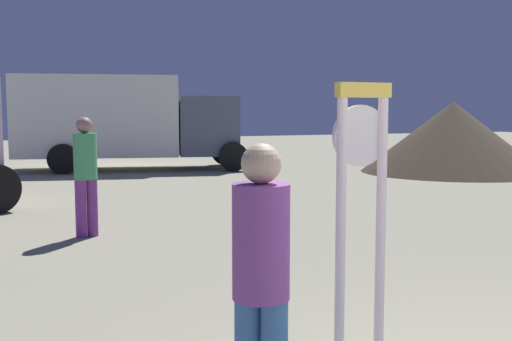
{
  "coord_description": "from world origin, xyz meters",
  "views": [
    {
      "loc": [
        -2.79,
        -1.9,
        1.84
      ],
      "look_at": [
        -0.19,
        4.09,
        1.2
      ],
      "focal_mm": 42.15,
      "sensor_mm": 36.0,
      "label": 1
    }
  ],
  "objects_px": {
    "person_near_clock": "(261,276)",
    "box_truck_far": "(123,119)",
    "standing_clock": "(361,196)",
    "person_distant": "(86,170)",
    "dome_tent": "(452,137)"
  },
  "relations": [
    {
      "from": "person_near_clock",
      "to": "box_truck_far",
      "type": "distance_m",
      "value": 16.43
    },
    {
      "from": "person_near_clock",
      "to": "dome_tent",
      "type": "relative_size",
      "value": 0.31
    },
    {
      "from": "person_near_clock",
      "to": "dome_tent",
      "type": "distance_m",
      "value": 16.11
    },
    {
      "from": "standing_clock",
      "to": "box_truck_far",
      "type": "xyz_separation_m",
      "value": [
        1.42,
        15.71,
        0.35
      ]
    },
    {
      "from": "standing_clock",
      "to": "box_truck_far",
      "type": "relative_size",
      "value": 0.27
    },
    {
      "from": "box_truck_far",
      "to": "dome_tent",
      "type": "xyz_separation_m",
      "value": [
        9.0,
        -4.87,
        -0.53
      ]
    },
    {
      "from": "person_near_clock",
      "to": "box_truck_far",
      "type": "xyz_separation_m",
      "value": [
        2.42,
        16.24,
        0.67
      ]
    },
    {
      "from": "person_distant",
      "to": "box_truck_far",
      "type": "height_order",
      "value": "box_truck_far"
    },
    {
      "from": "standing_clock",
      "to": "person_distant",
      "type": "bearing_deg",
      "value": 101.48
    },
    {
      "from": "standing_clock",
      "to": "person_distant",
      "type": "relative_size",
      "value": 1.16
    },
    {
      "from": "person_near_clock",
      "to": "box_truck_far",
      "type": "bearing_deg",
      "value": 81.54
    },
    {
      "from": "standing_clock",
      "to": "person_near_clock",
      "type": "distance_m",
      "value": 1.17
    },
    {
      "from": "person_distant",
      "to": "dome_tent",
      "type": "distance_m",
      "value": 12.71
    },
    {
      "from": "person_near_clock",
      "to": "dome_tent",
      "type": "height_order",
      "value": "dome_tent"
    },
    {
      "from": "person_near_clock",
      "to": "box_truck_far",
      "type": "height_order",
      "value": "box_truck_far"
    }
  ]
}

